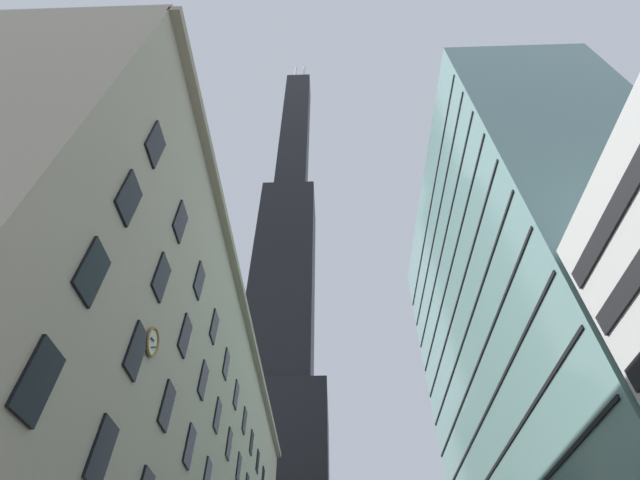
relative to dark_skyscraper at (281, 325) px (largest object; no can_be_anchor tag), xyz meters
The scene contains 2 objects.
dark_skyscraper is the anchor object (origin of this frame).
glass_office_midrise 75.95m from the dark_skyscraper, 57.33° to the right, with size 16.10×39.71×54.28m.
Camera 1 is at (-2.57, -13.50, 1.65)m, focal length 25.32 mm.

